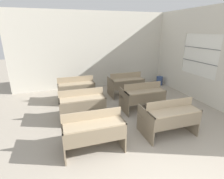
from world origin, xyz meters
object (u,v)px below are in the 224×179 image
Objects in this scene: bench_front_right at (169,116)px; bench_second_right at (142,96)px; bench_front_left at (93,129)px; bench_third_left at (76,88)px; bench_second_left at (82,103)px; bench_third_right at (126,83)px; wastepaper_bin at (159,81)px.

bench_front_right and bench_second_right have the same top height.
bench_front_left is 1.00× the size of bench_front_right.
bench_front_left and bench_third_left have the same top height.
bench_front_right and bench_second_left have the same top height.
bench_front_right and bench_third_left have the same top height.
bench_front_left is 3.21m from bench_third_right.
bench_third_left is at bearing 123.34° from bench_front_right.
bench_third_left is at bearing 89.71° from bench_second_left.
bench_second_left is (-1.77, 1.33, 0.00)m from bench_front_right.
bench_front_left is at bearing -137.20° from wastepaper_bin.
bench_second_right is 3.19× the size of wastepaper_bin.
wastepaper_bin is at bearing 11.27° from bench_third_left.
bench_front_right is at bearing -90.62° from bench_third_right.
bench_second_right is (0.02, 1.35, 0.00)m from bench_front_right.
bench_front_right is at bearing -91.05° from bench_second_right.
bench_second_left is 1.00× the size of bench_second_right.
bench_third_right is at bearing 36.37° from bench_second_left.
bench_front_left reaches higher than wastepaper_bin.
bench_third_left is at bearing -168.73° from wastepaper_bin.
bench_front_left and bench_second_left have the same top height.
bench_second_left is at bearing -90.29° from bench_third_left.
bench_second_left is at bearing 142.94° from bench_front_right.
wastepaper_bin is at bearing 47.16° from bench_second_right.
bench_third_left is 3.78m from wastepaper_bin.
bench_front_right is (1.76, 0.01, 0.00)m from bench_front_left.
bench_second_right is 1.00× the size of bench_third_left.
bench_third_left is at bearing 143.36° from bench_second_right.
wastepaper_bin is at bearing 29.28° from bench_second_left.
wastepaper_bin is at bearing 21.59° from bench_third_right.
bench_third_left is at bearing 90.06° from bench_front_left.
bench_third_left is 3.19× the size of wastepaper_bin.
bench_front_left is 1.00× the size of bench_third_left.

